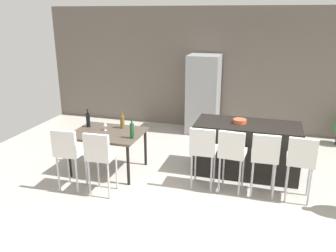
{
  "coord_description": "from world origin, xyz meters",
  "views": [
    {
      "loc": [
        0.57,
        -5.2,
        2.74
      ],
      "look_at": [
        -1.06,
        0.3,
        0.85
      ],
      "focal_mm": 36.77,
      "sensor_mm": 36.0,
      "label": 1
    }
  ],
  "objects": [
    {
      "name": "bar_chair_middle",
      "position": [
        0.12,
        -0.18,
        0.7
      ],
      "size": [
        0.43,
        0.43,
        1.05
      ],
      "color": "silver",
      "rests_on": "ground_plane"
    },
    {
      "name": "refrigerator",
      "position": [
        -0.87,
        2.59,
        0.92
      ],
      "size": [
        0.72,
        0.68,
        1.84
      ],
      "primitive_type": "cube",
      "color": "#939699",
      "rests_on": "ground_plane"
    },
    {
      "name": "bar_chair_left",
      "position": [
        -0.33,
        -0.18,
        0.7
      ],
      "size": [
        0.41,
        0.41,
        1.05
      ],
      "color": "silver",
      "rests_on": "ground_plane"
    },
    {
      "name": "dining_chair_far",
      "position": [
        -1.8,
        -0.84,
        0.7
      ],
      "size": [
        0.42,
        0.42,
        1.05
      ],
      "color": "silver",
      "rests_on": "ground_plane"
    },
    {
      "name": "dining_table",
      "position": [
        -2.08,
        -0.01,
        0.67
      ],
      "size": [
        1.22,
        0.95,
        0.74
      ],
      "color": "#4C4238",
      "rests_on": "ground_plane"
    },
    {
      "name": "wine_bottle_left",
      "position": [
        -2.54,
        0.16,
        0.88
      ],
      "size": [
        0.07,
        0.07,
        0.34
      ],
      "color": "black",
      "rests_on": "dining_table"
    },
    {
      "name": "wine_bottle_middle",
      "position": [
        -1.54,
        -0.17,
        0.87
      ],
      "size": [
        0.07,
        0.07,
        0.34
      ],
      "color": "#194723",
      "rests_on": "dining_table"
    },
    {
      "name": "ground_plane",
      "position": [
        0.0,
        0.0,
        0.0
      ],
      "size": [
        10.0,
        10.0,
        0.0
      ],
      "primitive_type": "plane",
      "color": "#ADA89E"
    },
    {
      "name": "fruit_bowl",
      "position": [
        0.15,
        0.6,
        0.96
      ],
      "size": [
        0.22,
        0.22,
        0.07
      ],
      "primitive_type": "cylinder",
      "color": "#C6512D",
      "rests_on": "kitchen_island"
    },
    {
      "name": "back_wall",
      "position": [
        0.0,
        3.03,
        1.45
      ],
      "size": [
        10.0,
        0.12,
        2.9
      ],
      "primitive_type": "cube",
      "color": "#665B51",
      "rests_on": "ground_plane"
    },
    {
      "name": "bar_chair_right",
      "position": [
        0.62,
        -0.18,
        0.7
      ],
      "size": [
        0.42,
        0.42,
        1.05
      ],
      "color": "silver",
      "rests_on": "ground_plane"
    },
    {
      "name": "wine_bottle_near",
      "position": [
        -1.91,
        0.27,
        0.86
      ],
      "size": [
        0.08,
        0.08,
        0.31
      ],
      "color": "brown",
      "rests_on": "dining_table"
    },
    {
      "name": "kitchen_island",
      "position": [
        0.3,
        0.61,
        0.46
      ],
      "size": [
        1.79,
        0.81,
        0.92
      ],
      "primitive_type": "cube",
      "color": "black",
      "rests_on": "ground_plane"
    },
    {
      "name": "bar_chair_far",
      "position": [
        1.13,
        -0.18,
        0.7
      ],
      "size": [
        0.42,
        0.42,
        1.05
      ],
      "color": "silver",
      "rests_on": "ground_plane"
    },
    {
      "name": "wine_glass_right",
      "position": [
        -2.16,
        0.07,
        0.86
      ],
      "size": [
        0.07,
        0.07,
        0.17
      ],
      "color": "silver",
      "rests_on": "dining_table"
    },
    {
      "name": "dining_chair_near",
      "position": [
        -2.35,
        -0.84,
        0.7
      ],
      "size": [
        0.42,
        0.42,
        1.05
      ],
      "color": "silver",
      "rests_on": "ground_plane"
    }
  ]
}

